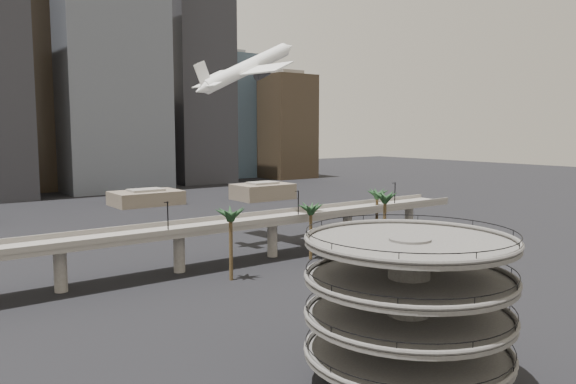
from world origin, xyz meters
TOP-DOWN VIEW (x-y plane):
  - ground at (0.00, 0.00)m, footprint 700.00×700.00m
  - parking_ramp at (-13.00, -4.00)m, footprint 22.20×22.20m
  - overpass at (0.00, 55.00)m, footprint 130.00×9.30m
  - palm_trees at (21.48, 47.47)m, footprint 54.40×18.40m
  - low_buildings at (6.89, 142.30)m, footprint 135.00×27.50m
  - skyline at (15.11, 217.08)m, footprint 269.00×86.00m
  - airborne_jet at (14.04, 69.33)m, footprint 30.02×27.61m
  - car_a at (4.97, 11.75)m, footprint 5.21×3.25m
  - car_b at (9.66, 24.02)m, footprint 4.81×2.96m
  - car_c at (33.91, 17.57)m, footprint 4.65×1.94m

SIDE VIEW (x-z plane):
  - ground at x=0.00m, z-range 0.00..0.00m
  - car_c at x=33.91m, z-range 0.00..1.34m
  - car_b at x=9.66m, z-range 0.00..1.50m
  - car_a at x=4.97m, z-range 0.00..1.65m
  - low_buildings at x=6.89m, z-range -0.54..6.26m
  - overpass at x=0.00m, z-range -0.01..14.69m
  - parking_ramp at x=-13.00m, z-range 1.16..18.51m
  - palm_trees at x=21.48m, z-range 4.30..18.30m
  - airborne_jet at x=14.04m, z-range 33.81..49.22m
  - skyline at x=15.11m, z-range -16.12..103.85m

